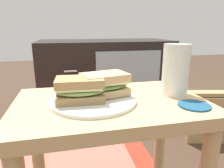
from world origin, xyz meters
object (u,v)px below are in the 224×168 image
object	(u,v)px
sandwich_front	(80,90)
sandwich_back	(105,84)
tv_cabinet	(105,78)
plate	(93,100)
beer_glass	(175,71)
paper_bag	(205,116)
coaster	(194,105)

from	to	relation	value
sandwich_front	sandwich_back	xyz separation A→B (m)	(0.08, 0.03, 0.00)
tv_cabinet	plate	bearing A→B (deg)	-103.06
beer_glass	paper_bag	xyz separation A→B (m)	(0.47, 0.42, -0.38)
coaster	sandwich_back	bearing A→B (deg)	152.66
tv_cabinet	sandwich_back	world-z (taller)	tv_cabinet
sandwich_back	plate	bearing A→B (deg)	-157.65
plate	tv_cabinet	bearing A→B (deg)	76.94
sandwich_back	coaster	xyz separation A→B (m)	(0.23, -0.12, -0.04)
sandwich_back	coaster	bearing A→B (deg)	-27.34
beer_glass	coaster	distance (m)	0.13
tv_cabinet	coaster	bearing A→B (deg)	-87.47
sandwich_front	coaster	size ratio (longest dim) A/B	1.64
plate	beer_glass	bearing A→B (deg)	1.58
sandwich_front	coaster	distance (m)	0.32
sandwich_back	coaster	distance (m)	0.26
beer_glass	paper_bag	bearing A→B (deg)	41.39
tv_cabinet	sandwich_front	bearing A→B (deg)	-104.99
tv_cabinet	paper_bag	xyz separation A→B (m)	(0.52, -0.52, -0.14)
plate	sandwich_front	xyz separation A→B (m)	(-0.04, -0.02, 0.04)
sandwich_front	coaster	world-z (taller)	sandwich_front
coaster	paper_bag	distance (m)	0.77
paper_bag	coaster	bearing A→B (deg)	-131.88
sandwich_front	beer_glass	bearing A→B (deg)	4.33
sandwich_front	beer_glass	distance (m)	0.30
coaster	paper_bag	xyz separation A→B (m)	(0.47, 0.52, -0.31)
plate	sandwich_back	size ratio (longest dim) A/B	1.55
tv_cabinet	sandwich_back	xyz separation A→B (m)	(-0.18, -0.93, 0.21)
tv_cabinet	beer_glass	bearing A→B (deg)	-87.23
plate	coaster	xyz separation A→B (m)	(0.27, -0.10, -0.00)
sandwich_front	paper_bag	world-z (taller)	sandwich_front
tv_cabinet	paper_bag	size ratio (longest dim) A/B	3.09
sandwich_back	coaster	size ratio (longest dim) A/B	1.84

